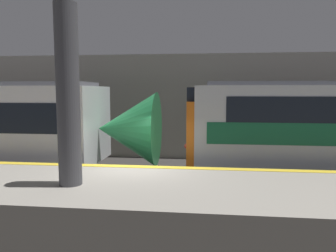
{
  "coord_description": "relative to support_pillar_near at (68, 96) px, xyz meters",
  "views": [
    {
      "loc": [
        2.11,
        -9.26,
        3.29
      ],
      "look_at": [
        0.91,
        0.99,
        2.19
      ],
      "focal_mm": 35.0,
      "sensor_mm": 36.0,
      "label": 1
    }
  ],
  "objects": [
    {
      "name": "platform",
      "position": [
        1.02,
        0.3,
        -2.62
      ],
      "size": [
        40.0,
        3.59,
        1.12
      ],
      "color": "gray",
      "rests_on": "ground"
    },
    {
      "name": "ground_plane",
      "position": [
        1.02,
        2.09,
        -3.18
      ],
      "size": [
        120.0,
        120.0,
        0.0
      ],
      "primitive_type": "plane",
      "color": "#33302D"
    },
    {
      "name": "support_pillar_near",
      "position": [
        0.0,
        0.0,
        0.0
      ],
      "size": [
        0.53,
        0.53,
        4.14
      ],
      "color": "#47474C",
      "rests_on": "platform"
    },
    {
      "name": "station_rear_barrier",
      "position": [
        1.02,
        8.66,
        -0.65
      ],
      "size": [
        50.0,
        0.15,
        5.06
      ],
      "color": "#9E998E",
      "rests_on": "ground"
    }
  ]
}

